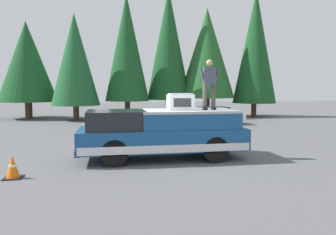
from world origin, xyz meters
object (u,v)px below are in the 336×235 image
pickup_truck (162,133)px  person_on_truck_bed (209,83)px  parked_car_white (212,116)px  compressor_unit (180,102)px  traffic_cone (13,168)px

pickup_truck → person_on_truck_bed: (-0.11, -1.60, 1.68)m
pickup_truck → person_on_truck_bed: person_on_truck_bed is taller
parked_car_white → compressor_unit: bearing=156.3°
person_on_truck_bed → parked_car_white: person_on_truck_bed is taller
compressor_unit → person_on_truck_bed: bearing=-95.9°
compressor_unit → parked_car_white: compressor_unit is taller
pickup_truck → parked_car_white: bearing=-26.8°
parked_car_white → traffic_cone: bearing=141.2°
parked_car_white → person_on_truck_bed: bearing=161.5°
parked_car_white → traffic_cone: size_ratio=6.61×
pickup_truck → compressor_unit: (-0.01, -0.63, 1.05)m
person_on_truck_bed → parked_car_white: (9.78, -3.27, -1.97)m
pickup_truck → compressor_unit: size_ratio=6.60×
person_on_truck_bed → parked_car_white: bearing=-18.5°
pickup_truck → compressor_unit: 1.23m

